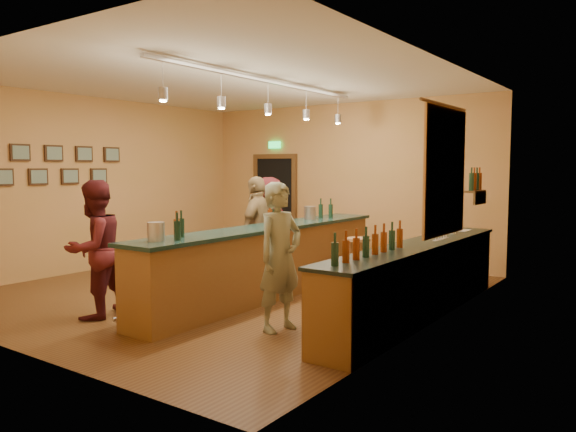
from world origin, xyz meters
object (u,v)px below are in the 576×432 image
Objects in this scene: customer_b at (258,231)px; customer_c at (269,224)px; bar_stool at (358,247)px; back_counter at (417,279)px; tasting_bar at (268,256)px; bartender at (280,257)px; customer_a at (94,249)px.

customer_b reaches higher than customer_c.
customer_c is 2.09m from bar_stool.
back_counter is 3.80m from customer_c.
back_counter reaches higher than bar_stool.
tasting_bar is 1.52m from bar_stool.
bartender is (1.15, -1.30, 0.26)m from tasting_bar.
bar_stool is (-0.35, 2.59, -0.21)m from bartender.
back_counter is 2.96m from customer_b.
customer_a is 0.99× the size of customer_b.
customer_b reaches higher than bar_stool.
bartender is at bearing -126.16° from back_counter.
customer_c reaches higher than back_counter.
customer_b is at bearing 171.71° from back_counter.
tasting_bar is 2.95× the size of customer_c.
customer_c is at bearing -163.61° from customer_b.
customer_a is (-2.24, -0.90, 0.01)m from bartender.
tasting_bar is at bearing 146.21° from customer_a.
back_counter is at bearing 71.61° from customer_c.
bartender is 2.18× the size of bar_stool.
bartender is 2.63m from customer_b.
bartender is at bearing 104.43° from customer_a.
back_counter is 2.62× the size of bartender.
customer_a is at bearing -116.25° from tasting_bar.
tasting_bar is 0.95m from customer_b.
bartender is at bearing 43.73° from customer_c.
tasting_bar is 6.40× the size of bar_stool.
bartender is at bearing -48.34° from tasting_bar.
tasting_bar is at bearing 51.79° from bartender.
customer_a is 1.01× the size of customer_c.
customer_b is (0.41, 2.80, 0.01)m from customer_a.
back_counter is at bearing -37.75° from bar_stool.
tasting_bar reaches higher than back_counter.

